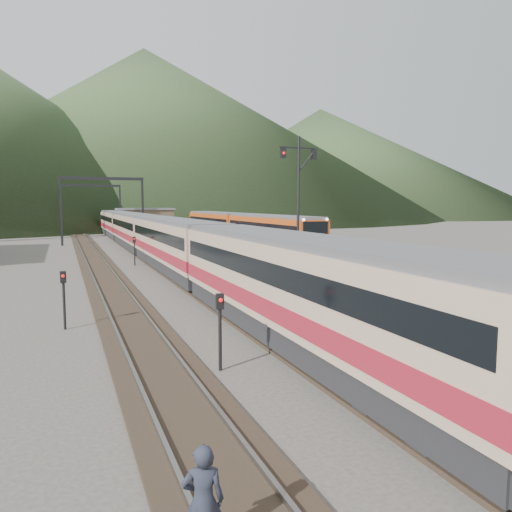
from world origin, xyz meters
name	(u,v)px	position (x,y,z in m)	size (l,w,h in m)	color
ground	(489,459)	(0.00, 0.00, 0.00)	(400.00, 400.00, 0.00)	#47423D
track_main	(149,255)	(0.00, 40.00, 0.07)	(2.60, 200.00, 0.23)	black
track_far	(93,257)	(-5.00, 40.00, 0.07)	(2.60, 200.00, 0.23)	black
track_second	(263,251)	(11.50, 40.00, 0.07)	(2.60, 200.00, 0.23)	black
platform	(212,250)	(5.60, 38.00, 0.50)	(8.00, 100.00, 1.00)	gray
gantry_near	(103,197)	(-2.85, 55.00, 5.59)	(9.55, 0.25, 8.00)	black
gantry_far	(91,199)	(-2.85, 80.00, 5.59)	(9.55, 0.25, 8.00)	black
station_shed	(145,217)	(5.60, 78.00, 2.57)	(9.40, 4.40, 3.10)	#4D3D2C
hill_b	(146,132)	(30.00, 230.00, 37.50)	(220.00, 220.00, 75.00)	#2C4023
hill_c	(320,162)	(110.00, 210.00, 25.00)	(160.00, 160.00, 50.00)	#2C4023
main_train	(151,235)	(0.00, 38.50, 2.03)	(2.94, 80.61, 3.59)	tan
second_train	(240,230)	(11.50, 47.05, 1.87)	(2.69, 36.69, 3.28)	#AE4413
signal_mast	(298,193)	(3.93, 16.40, 5.42)	(2.20, 0.31, 7.26)	black
short_signal_a	(220,321)	(-3.28, 6.72, 1.46)	(0.23, 0.17, 2.27)	black
short_signal_b	(134,247)	(-2.21, 32.94, 1.46)	(0.22, 0.16, 2.27)	black
short_signal_c	(64,292)	(-7.47, 13.46, 1.46)	(0.23, 0.18, 2.27)	black
worker	(203,501)	(-5.78, -0.60, 0.81)	(0.59, 0.39, 1.62)	#232734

